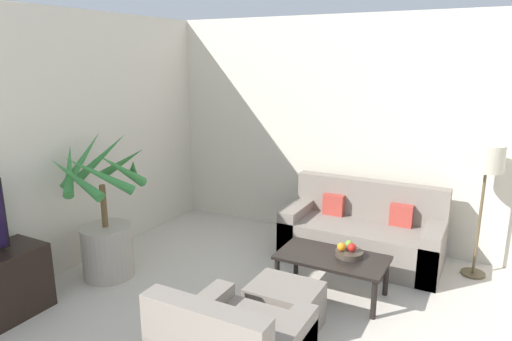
{
  "coord_description": "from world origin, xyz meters",
  "views": [
    {
      "loc": [
        0.48,
        0.61,
        2.23
      ],
      "look_at": [
        -1.82,
        4.93,
        1.0
      ],
      "focal_mm": 32.0,
      "sensor_mm": 36.0,
      "label": 1
    }
  ],
  "objects_px": {
    "floor_lamp": "(486,166)",
    "coffee_table": "(332,261)",
    "potted_palm": "(106,229)",
    "apple_green": "(349,244)",
    "apple_red": "(352,248)",
    "ottoman": "(285,306)",
    "fruit_bowl": "(349,253)",
    "orange_fruit": "(341,247)",
    "sofa_loveseat": "(362,235)"
  },
  "relations": [
    {
      "from": "potted_palm",
      "to": "floor_lamp",
      "type": "distance_m",
      "value": 3.87
    },
    {
      "from": "ottoman",
      "to": "fruit_bowl",
      "type": "bearing_deg",
      "value": 68.79
    },
    {
      "from": "potted_palm",
      "to": "orange_fruit",
      "type": "xyz_separation_m",
      "value": [
        2.24,
        0.77,
        -0.03
      ]
    },
    {
      "from": "potted_palm",
      "to": "ottoman",
      "type": "bearing_deg",
      "value": 0.42
    },
    {
      "from": "potted_palm",
      "to": "coffee_table",
      "type": "xyz_separation_m",
      "value": [
        2.17,
        0.72,
        -0.18
      ]
    },
    {
      "from": "floor_lamp",
      "to": "ottoman",
      "type": "relative_size",
      "value": 2.41
    },
    {
      "from": "potted_palm",
      "to": "sofa_loveseat",
      "type": "height_order",
      "value": "potted_palm"
    },
    {
      "from": "potted_palm",
      "to": "fruit_bowl",
      "type": "relative_size",
      "value": 5.7
    },
    {
      "from": "coffee_table",
      "to": "ottoman",
      "type": "distance_m",
      "value": 0.74
    },
    {
      "from": "sofa_loveseat",
      "to": "floor_lamp",
      "type": "bearing_deg",
      "value": 8.87
    },
    {
      "from": "apple_red",
      "to": "orange_fruit",
      "type": "xyz_separation_m",
      "value": [
        -0.09,
        -0.03,
        -0.0
      ]
    },
    {
      "from": "potted_palm",
      "to": "sofa_loveseat",
      "type": "xyz_separation_m",
      "value": [
        2.21,
        1.63,
        -0.23
      ]
    },
    {
      "from": "potted_palm",
      "to": "sofa_loveseat",
      "type": "bearing_deg",
      "value": 36.47
    },
    {
      "from": "fruit_bowl",
      "to": "orange_fruit",
      "type": "bearing_deg",
      "value": -155.38
    },
    {
      "from": "coffee_table",
      "to": "fruit_bowl",
      "type": "xyz_separation_m",
      "value": [
        0.14,
        0.08,
        0.08
      ]
    },
    {
      "from": "floor_lamp",
      "to": "apple_green",
      "type": "xyz_separation_m",
      "value": [
        -1.08,
        -0.93,
        -0.69
      ]
    },
    {
      "from": "apple_red",
      "to": "floor_lamp",
      "type": "bearing_deg",
      "value": 44.7
    },
    {
      "from": "apple_green",
      "to": "ottoman",
      "type": "relative_size",
      "value": 0.13
    },
    {
      "from": "apple_red",
      "to": "ottoman",
      "type": "distance_m",
      "value": 0.9
    },
    {
      "from": "apple_red",
      "to": "orange_fruit",
      "type": "bearing_deg",
      "value": -163.12
    },
    {
      "from": "potted_palm",
      "to": "apple_red",
      "type": "distance_m",
      "value": 2.47
    },
    {
      "from": "potted_palm",
      "to": "apple_green",
      "type": "distance_m",
      "value": 2.44
    },
    {
      "from": "fruit_bowl",
      "to": "floor_lamp",
      "type": "bearing_deg",
      "value": 43.94
    },
    {
      "from": "potted_palm",
      "to": "apple_red",
      "type": "xyz_separation_m",
      "value": [
        2.33,
        0.8,
        -0.03
      ]
    },
    {
      "from": "floor_lamp",
      "to": "coffee_table",
      "type": "distance_m",
      "value": 1.81
    },
    {
      "from": "coffee_table",
      "to": "ottoman",
      "type": "xyz_separation_m",
      "value": [
        -0.17,
        -0.71,
        -0.15
      ]
    },
    {
      "from": "floor_lamp",
      "to": "sofa_loveseat",
      "type": "bearing_deg",
      "value": -171.13
    },
    {
      "from": "ottoman",
      "to": "coffee_table",
      "type": "bearing_deg",
      "value": 76.82
    },
    {
      "from": "coffee_table",
      "to": "apple_red",
      "type": "xyz_separation_m",
      "value": [
        0.16,
        0.08,
        0.14
      ]
    },
    {
      "from": "fruit_bowl",
      "to": "apple_green",
      "type": "bearing_deg",
      "value": 110.91
    },
    {
      "from": "floor_lamp",
      "to": "ottoman",
      "type": "height_order",
      "value": "floor_lamp"
    },
    {
      "from": "sofa_loveseat",
      "to": "ottoman",
      "type": "height_order",
      "value": "sofa_loveseat"
    },
    {
      "from": "sofa_loveseat",
      "to": "fruit_bowl",
      "type": "distance_m",
      "value": 0.85
    },
    {
      "from": "potted_palm",
      "to": "apple_green",
      "type": "bearing_deg",
      "value": 21.13
    },
    {
      "from": "apple_red",
      "to": "ottoman",
      "type": "bearing_deg",
      "value": -112.78
    },
    {
      "from": "floor_lamp",
      "to": "fruit_bowl",
      "type": "xyz_separation_m",
      "value": [
        -1.05,
        -1.01,
        -0.75
      ]
    },
    {
      "from": "potted_palm",
      "to": "fruit_bowl",
      "type": "bearing_deg",
      "value": 19.18
    },
    {
      "from": "apple_red",
      "to": "orange_fruit",
      "type": "distance_m",
      "value": 0.1
    },
    {
      "from": "ottoman",
      "to": "apple_green",
      "type": "bearing_deg",
      "value": 72.32
    },
    {
      "from": "ottoman",
      "to": "floor_lamp",
      "type": "bearing_deg",
      "value": 53.03
    },
    {
      "from": "apple_red",
      "to": "ottoman",
      "type": "height_order",
      "value": "apple_red"
    },
    {
      "from": "orange_fruit",
      "to": "coffee_table",
      "type": "bearing_deg",
      "value": -146.01
    },
    {
      "from": "ottoman",
      "to": "orange_fruit",
      "type": "bearing_deg",
      "value": 72.7
    },
    {
      "from": "potted_palm",
      "to": "ottoman",
      "type": "xyz_separation_m",
      "value": [
        2.0,
        0.01,
        -0.33
      ]
    },
    {
      "from": "sofa_loveseat",
      "to": "apple_green",
      "type": "height_order",
      "value": "sofa_loveseat"
    },
    {
      "from": "coffee_table",
      "to": "floor_lamp",
      "type": "bearing_deg",
      "value": 42.51
    },
    {
      "from": "sofa_loveseat",
      "to": "orange_fruit",
      "type": "height_order",
      "value": "sofa_loveseat"
    },
    {
      "from": "apple_red",
      "to": "orange_fruit",
      "type": "relative_size",
      "value": 1.03
    },
    {
      "from": "floor_lamp",
      "to": "fruit_bowl",
      "type": "distance_m",
      "value": 1.64
    },
    {
      "from": "orange_fruit",
      "to": "ottoman",
      "type": "distance_m",
      "value": 0.85
    }
  ]
}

